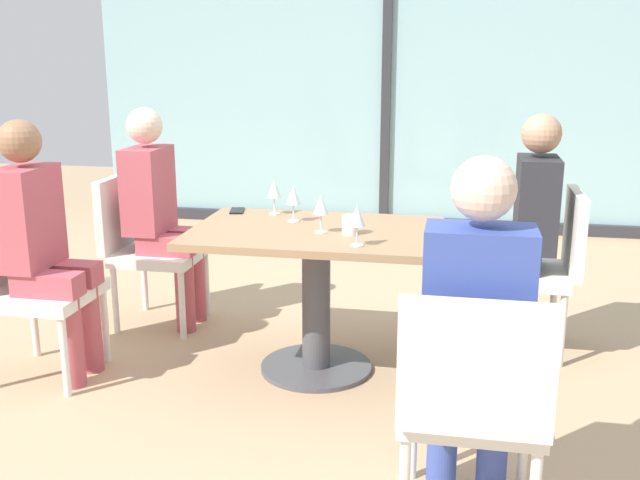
# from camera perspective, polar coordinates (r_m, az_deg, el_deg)

# --- Properties ---
(ground_plane) EXTENTS (12.00, 12.00, 0.00)m
(ground_plane) POSITION_cam_1_polar(r_m,az_deg,el_deg) (3.78, -0.29, -9.95)
(ground_plane) COLOR tan
(window_wall_backdrop) EXTENTS (5.27, 0.10, 2.70)m
(window_wall_backdrop) POSITION_cam_1_polar(r_m,az_deg,el_deg) (6.62, 5.16, 11.35)
(window_wall_backdrop) COLOR #8CB7BC
(window_wall_backdrop) RESTS_ON ground_plane
(dining_table_main) EXTENTS (1.20, 0.80, 0.73)m
(dining_table_main) POSITION_cam_1_polar(r_m,az_deg,el_deg) (3.60, -0.30, -2.26)
(dining_table_main) COLOR #997551
(dining_table_main) RESTS_ON ground_plane
(chair_far_right) EXTENTS (0.50, 0.46, 0.87)m
(chair_far_right) POSITION_cam_1_polar(r_m,az_deg,el_deg) (4.02, 16.78, -1.58)
(chair_far_right) COLOR silver
(chair_far_right) RESTS_ON ground_plane
(chair_front_right) EXTENTS (0.46, 0.50, 0.87)m
(chair_front_right) POSITION_cam_1_polar(r_m,az_deg,el_deg) (2.44, 11.72, -11.82)
(chair_front_right) COLOR silver
(chair_front_right) RESTS_ON ground_plane
(chair_side_end) EXTENTS (0.50, 0.46, 0.87)m
(chair_side_end) POSITION_cam_1_polar(r_m,az_deg,el_deg) (3.84, -21.92, -2.75)
(chair_side_end) COLOR silver
(chair_side_end) RESTS_ON ground_plane
(chair_far_left) EXTENTS (0.50, 0.46, 0.87)m
(chair_far_left) POSITION_cam_1_polar(r_m,az_deg,el_deg) (4.37, -13.51, -0.08)
(chair_far_left) COLOR silver
(chair_far_left) RESTS_ON ground_plane
(person_far_right) EXTENTS (0.39, 0.34, 1.26)m
(person_far_right) POSITION_cam_1_polar(r_m,az_deg,el_deg) (3.96, 15.42, 1.32)
(person_far_right) COLOR #28282D
(person_far_right) RESTS_ON ground_plane
(person_front_right) EXTENTS (0.34, 0.39, 1.26)m
(person_front_right) POSITION_cam_1_polar(r_m,az_deg,el_deg) (2.46, 11.94, -6.44)
(person_front_right) COLOR #384C9E
(person_front_right) RESTS_ON ground_plane
(person_side_end) EXTENTS (0.39, 0.34, 1.26)m
(person_side_end) POSITION_cam_1_polar(r_m,az_deg,el_deg) (3.73, -20.80, 0.11)
(person_side_end) COLOR #B24C56
(person_side_end) RESTS_ON ground_plane
(person_far_left) EXTENTS (0.39, 0.34, 1.26)m
(person_far_left) POSITION_cam_1_polar(r_m,az_deg,el_deg) (4.28, -12.33, 2.48)
(person_far_left) COLOR #B24C56
(person_far_left) RESTS_ON ground_plane
(wine_glass_0) EXTENTS (0.07, 0.07, 0.18)m
(wine_glass_0) POSITION_cam_1_polar(r_m,az_deg,el_deg) (3.68, -2.08, 3.44)
(wine_glass_0) COLOR silver
(wine_glass_0) RESTS_ON dining_table_main
(wine_glass_1) EXTENTS (0.07, 0.07, 0.18)m
(wine_glass_1) POSITION_cam_1_polar(r_m,az_deg,el_deg) (3.22, 2.89, 1.83)
(wine_glass_1) COLOR silver
(wine_glass_1) RESTS_ON dining_table_main
(wine_glass_2) EXTENTS (0.07, 0.07, 0.18)m
(wine_glass_2) POSITION_cam_1_polar(r_m,az_deg,el_deg) (3.45, 0.07, 2.72)
(wine_glass_2) COLOR silver
(wine_glass_2) RESTS_ON dining_table_main
(wine_glass_3) EXTENTS (0.07, 0.07, 0.18)m
(wine_glass_3) POSITION_cam_1_polar(r_m,az_deg,el_deg) (3.85, -3.57, 3.92)
(wine_glass_3) COLOR silver
(wine_glass_3) RESTS_ON dining_table_main
(coffee_cup) EXTENTS (0.08, 0.08, 0.09)m
(coffee_cup) POSITION_cam_1_polar(r_m,az_deg,el_deg) (3.44, 2.34, 1.18)
(coffee_cup) COLOR white
(coffee_cup) RESTS_ON dining_table_main
(cell_phone_on_table) EXTENTS (0.10, 0.16, 0.01)m
(cell_phone_on_table) POSITION_cam_1_polar(r_m,az_deg,el_deg) (3.96, -6.43, 2.27)
(cell_phone_on_table) COLOR black
(cell_phone_on_table) RESTS_ON dining_table_main
(handbag_0) EXTENTS (0.31, 0.18, 0.28)m
(handbag_0) POSITION_cam_1_polar(r_m,az_deg,el_deg) (3.72, 12.07, -8.40)
(handbag_0) COLOR #232328
(handbag_0) RESTS_ON ground_plane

